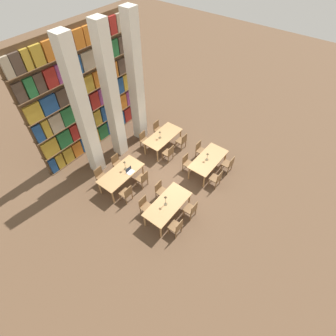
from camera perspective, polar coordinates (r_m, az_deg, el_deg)
ground_plane at (r=11.75m, az=-0.50°, el=-1.95°), size 40.00×40.00×0.00m
bookshelf_bank at (r=12.46m, az=-16.57°, el=15.30°), size 6.12×0.35×5.50m
pillar_left at (r=10.59m, az=-17.97°, el=11.01°), size 0.50×0.50×6.00m
pillar_center at (r=11.30m, az=-12.21°, el=14.78°), size 0.50×0.50×6.00m
pillar_right at (r=12.14m, az=-7.04°, el=17.94°), size 0.50×0.50×6.00m
reading_table_0 at (r=10.01m, az=-0.06°, el=-8.03°), size 1.98×0.94×0.75m
chair_0 at (r=9.76m, az=1.86°, el=-12.69°), size 0.42×0.40×0.87m
chair_1 at (r=10.28m, az=-4.98°, el=-8.19°), size 0.42×0.40×0.87m
chair_2 at (r=10.19m, az=5.09°, el=-8.95°), size 0.42×0.40×0.87m
chair_3 at (r=10.69m, az=-1.61°, el=-4.86°), size 0.42×0.40×0.87m
desk_lamp_0 at (r=9.65m, az=-0.53°, el=-6.75°), size 0.14×0.14×0.50m
reading_table_1 at (r=11.65m, az=8.78°, el=1.71°), size 1.98×0.94×0.75m
chair_4 at (r=11.27m, az=10.50°, el=-2.23°), size 0.42×0.40×0.87m
chair_5 at (r=11.73m, az=4.21°, el=1.17°), size 0.42×0.40×0.87m
chair_6 at (r=11.95m, az=13.06°, el=0.88°), size 0.42×0.40×0.87m
chair_7 at (r=12.38m, az=7.02°, el=3.99°), size 0.42×0.40×0.87m
desk_lamp_1 at (r=11.36m, az=8.58°, el=2.74°), size 0.14×0.14×0.40m
reading_table_2 at (r=11.14m, az=-10.18°, el=-1.29°), size 1.98×0.94×0.75m
chair_8 at (r=10.72m, az=-9.01°, el=-5.44°), size 0.42×0.40×0.87m
chair_9 at (r=11.53m, az=-14.39°, el=-1.68°), size 0.42×0.40×0.87m
chair_10 at (r=11.13m, az=-5.53°, el=-2.28°), size 0.42×0.40×0.87m
chair_11 at (r=11.91m, az=-10.96°, el=1.13°), size 0.42×0.40×0.87m
desk_lamp_2 at (r=10.96m, az=-9.40°, el=0.91°), size 0.14×0.14×0.47m
laptop at (r=11.02m, az=-8.28°, el=-0.71°), size 0.32×0.22×0.21m
reading_table_3 at (r=12.65m, az=-1.09°, el=6.77°), size 1.98×0.94×0.75m
chair_12 at (r=12.14m, az=0.19°, el=3.35°), size 0.42×0.40×0.87m
chair_13 at (r=12.87m, az=-5.16°, el=6.19°), size 0.42×0.40×0.87m
chair_14 at (r=12.77m, az=3.08°, el=5.94°), size 0.42×0.40×0.87m
chair_15 at (r=13.46m, az=-2.20°, el=8.55°), size 0.42×0.40×0.87m
desk_lamp_3 at (r=12.31m, az=-1.78°, el=7.54°), size 0.14×0.14×0.40m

